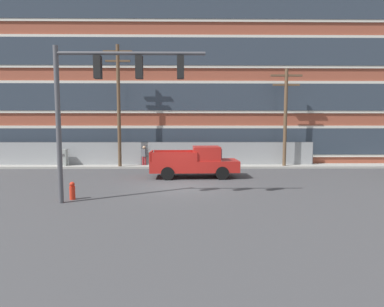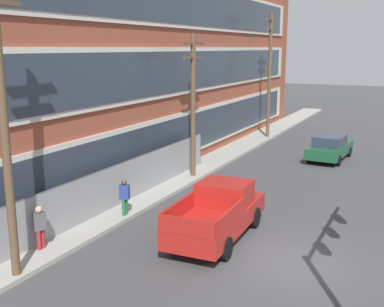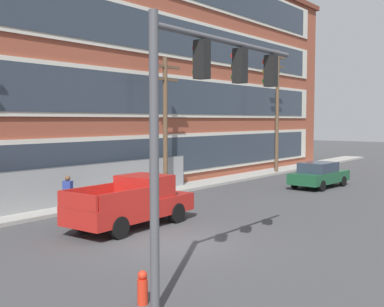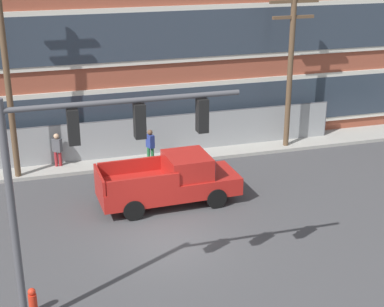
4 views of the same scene
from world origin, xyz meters
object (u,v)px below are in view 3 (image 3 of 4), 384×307
at_px(sedan_dark_green, 319,175).
at_px(utility_pole_midblock, 165,119).
at_px(fire_hydrant, 143,288).
at_px(utility_pole_far_east, 277,107).
at_px(pickup_truck_red, 134,203).
at_px(pedestrian_near_cabinet, 68,192).
at_px(traffic_signal_mast, 208,97).

height_order(sedan_dark_green, utility_pole_midblock, utility_pole_midblock).
relative_size(utility_pole_midblock, fire_hydrant, 9.72).
bearing_deg(utility_pole_far_east, sedan_dark_green, -132.56).
height_order(utility_pole_far_east, fire_hydrant, utility_pole_far_east).
relative_size(pickup_truck_red, pedestrian_near_cabinet, 3.29).
bearing_deg(utility_pole_midblock, traffic_signal_mast, -135.24).
bearing_deg(pickup_truck_red, utility_pole_midblock, 32.33).
distance_m(utility_pole_midblock, pedestrian_near_cabinet, 7.61).
distance_m(traffic_signal_mast, pedestrian_near_cabinet, 11.87).
bearing_deg(sedan_dark_green, pickup_truck_red, 174.77).
bearing_deg(fire_hydrant, sedan_dark_green, 12.33).
bearing_deg(pedestrian_near_cabinet, sedan_dark_green, -20.78).
relative_size(traffic_signal_mast, pickup_truck_red, 1.15).
xyz_separation_m(pickup_truck_red, utility_pole_far_east, (19.86, 4.28, 4.17)).
height_order(pedestrian_near_cabinet, fire_hydrant, pedestrian_near_cabinet).
height_order(traffic_signal_mast, pickup_truck_red, traffic_signal_mast).
height_order(utility_pole_midblock, pedestrian_near_cabinet, utility_pole_midblock).
relative_size(traffic_signal_mast, sedan_dark_green, 1.36).
relative_size(traffic_signal_mast, pedestrian_near_cabinet, 3.79).
xyz_separation_m(utility_pole_midblock, fire_hydrant, (-12.54, -10.20, -3.84)).
height_order(pickup_truck_red, utility_pole_midblock, utility_pole_midblock).
bearing_deg(pickup_truck_red, sedan_dark_green, -5.23).
height_order(utility_pole_midblock, utility_pole_far_east, utility_pole_far_east).
distance_m(pickup_truck_red, utility_pole_midblock, 8.90).
xyz_separation_m(pickup_truck_red, pedestrian_near_cabinet, (0.11, 4.19, 0.04)).
bearing_deg(pickup_truck_red, utility_pole_far_east, 12.17).
height_order(sedan_dark_green, utility_pole_far_east, utility_pole_far_east).
height_order(traffic_signal_mast, sedan_dark_green, traffic_signal_mast).
distance_m(traffic_signal_mast, fire_hydrant, 4.67).
bearing_deg(utility_pole_far_east, traffic_signal_mast, -155.85).
distance_m(traffic_signal_mast, pickup_truck_red, 8.34).
distance_m(utility_pole_far_east, fire_hydrant, 27.73).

